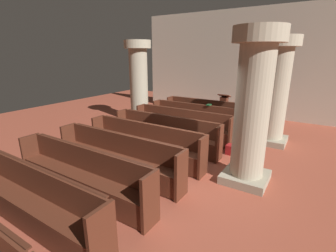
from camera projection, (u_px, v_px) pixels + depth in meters
ground_plane at (175, 163)px, 6.10m from camera, size 19.20×19.20×0.00m
back_wall at (247, 64)px, 10.37m from camera, size 10.00×0.16×4.50m
pew_row_0 at (206, 112)px, 9.36m from camera, size 3.36×0.46×0.95m
pew_row_1 at (195, 117)px, 8.57m from camera, size 3.36×0.46×0.95m
pew_row_2 at (182, 124)px, 7.77m from camera, size 3.36×0.47×0.95m
pew_row_3 at (165, 132)px, 6.97m from camera, size 3.36×0.46×0.95m
pew_row_4 at (145, 142)px, 6.18m from camera, size 3.36×0.46×0.95m
pew_row_5 at (118, 155)px, 5.38m from camera, size 3.36×0.47×0.95m
pew_row_6 at (82, 172)px, 4.58m from camera, size 3.36×0.47×0.95m
pew_row_7 at (30, 197)px, 3.79m from camera, size 3.36×0.46×0.95m
pillar_aisle_side at (276, 90)px, 7.08m from camera, size 1.02×1.02×3.17m
pillar_far_side at (139, 81)px, 9.44m from camera, size 1.02×1.02×3.17m
pillar_aisle_rear at (252, 107)px, 4.80m from camera, size 1.00×1.00×3.17m
lectern at (223, 109)px, 10.10m from camera, size 0.48×0.45×1.08m
hymn_book at (209, 105)px, 8.37m from camera, size 0.13×0.21×0.04m
kneeler_box_red at (234, 150)px, 6.60m from camera, size 0.40×0.26×0.27m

